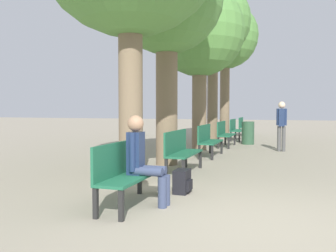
{
  "coord_description": "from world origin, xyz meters",
  "views": [
    {
      "loc": [
        0.44,
        -4.63,
        1.41
      ],
      "look_at": [
        -3.16,
        6.4,
        0.85
      ],
      "focal_mm": 40.0,
      "sensor_mm": 36.0,
      "label": 1
    }
  ],
  "objects_px": {
    "bench_row_1": "(180,149)",
    "backpack": "(182,182)",
    "person_seated": "(143,158)",
    "pedestrian_near": "(282,123)",
    "bench_row_4": "(235,128)",
    "trash_bin": "(248,133)",
    "bench_row_0": "(126,169)",
    "tree_row_3": "(213,23)",
    "bench_row_3": "(224,132)",
    "tree_row_4": "(225,37)",
    "tree_row_1": "(167,1)",
    "bench_row_5": "(243,125)",
    "tree_row_2": "(200,33)",
    "bench_row_2": "(208,138)"
  },
  "relations": [
    {
      "from": "bench_row_1",
      "to": "bench_row_2",
      "type": "distance_m",
      "value": 2.86
    },
    {
      "from": "tree_row_2",
      "to": "tree_row_3",
      "type": "relative_size",
      "value": 0.87
    },
    {
      "from": "person_seated",
      "to": "pedestrian_near",
      "type": "height_order",
      "value": "pedestrian_near"
    },
    {
      "from": "pedestrian_near",
      "to": "trash_bin",
      "type": "height_order",
      "value": "pedestrian_near"
    },
    {
      "from": "bench_row_5",
      "to": "backpack",
      "type": "bearing_deg",
      "value": -87.54
    },
    {
      "from": "tree_row_2",
      "to": "person_seated",
      "type": "xyz_separation_m",
      "value": [
        0.89,
        -7.3,
        -3.22
      ]
    },
    {
      "from": "bench_row_4",
      "to": "trash_bin",
      "type": "bearing_deg",
      "value": -66.83
    },
    {
      "from": "bench_row_3",
      "to": "tree_row_3",
      "type": "distance_m",
      "value": 4.39
    },
    {
      "from": "bench_row_1",
      "to": "backpack",
      "type": "bearing_deg",
      "value": -72.95
    },
    {
      "from": "bench_row_0",
      "to": "bench_row_3",
      "type": "height_order",
      "value": "same"
    },
    {
      "from": "bench_row_0",
      "to": "backpack",
      "type": "xyz_separation_m",
      "value": [
        0.57,
        1.0,
        -0.33
      ]
    },
    {
      "from": "bench_row_5",
      "to": "tree_row_4",
      "type": "height_order",
      "value": "tree_row_4"
    },
    {
      "from": "bench_row_4",
      "to": "backpack",
      "type": "xyz_separation_m",
      "value": [
        0.57,
        -10.44,
        -0.33
      ]
    },
    {
      "from": "trash_bin",
      "to": "bench_row_4",
      "type": "bearing_deg",
      "value": 113.17
    },
    {
      "from": "tree_row_2",
      "to": "trash_bin",
      "type": "distance_m",
      "value": 4.41
    },
    {
      "from": "tree_row_4",
      "to": "trash_bin",
      "type": "xyz_separation_m",
      "value": [
        1.38,
        -2.81,
        -4.23
      ]
    },
    {
      "from": "bench_row_1",
      "to": "trash_bin",
      "type": "xyz_separation_m",
      "value": [
        0.72,
        6.89,
        -0.08
      ]
    },
    {
      "from": "person_seated",
      "to": "backpack",
      "type": "distance_m",
      "value": 1.08
    },
    {
      "from": "bench_row_0",
      "to": "person_seated",
      "type": "bearing_deg",
      "value": 23.41
    },
    {
      "from": "trash_bin",
      "to": "backpack",
      "type": "bearing_deg",
      "value": -90.98
    },
    {
      "from": "bench_row_0",
      "to": "tree_row_4",
      "type": "height_order",
      "value": "tree_row_4"
    },
    {
      "from": "trash_bin",
      "to": "person_seated",
      "type": "bearing_deg",
      "value": -92.89
    },
    {
      "from": "bench_row_0",
      "to": "pedestrian_near",
      "type": "bearing_deg",
      "value": 75.45
    },
    {
      "from": "bench_row_0",
      "to": "bench_row_2",
      "type": "distance_m",
      "value": 5.72
    },
    {
      "from": "bench_row_0",
      "to": "bench_row_5",
      "type": "relative_size",
      "value": 1.0
    },
    {
      "from": "tree_row_2",
      "to": "trash_bin",
      "type": "height_order",
      "value": "tree_row_2"
    },
    {
      "from": "bench_row_1",
      "to": "tree_row_2",
      "type": "bearing_deg",
      "value": 98.22
    },
    {
      "from": "tree_row_3",
      "to": "bench_row_1",
      "type": "bearing_deg",
      "value": -84.48
    },
    {
      "from": "tree_row_3",
      "to": "pedestrian_near",
      "type": "bearing_deg",
      "value": -36.38
    },
    {
      "from": "bench_row_2",
      "to": "backpack",
      "type": "relative_size",
      "value": 4.01
    },
    {
      "from": "person_seated",
      "to": "trash_bin",
      "type": "distance_m",
      "value": 9.67
    },
    {
      "from": "bench_row_5",
      "to": "bench_row_4",
      "type": "bearing_deg",
      "value": -90.0
    },
    {
      "from": "bench_row_1",
      "to": "bench_row_2",
      "type": "relative_size",
      "value": 1.0
    },
    {
      "from": "pedestrian_near",
      "to": "backpack",
      "type": "bearing_deg",
      "value": -102.02
    },
    {
      "from": "tree_row_4",
      "to": "trash_bin",
      "type": "distance_m",
      "value": 5.26
    },
    {
      "from": "pedestrian_near",
      "to": "trash_bin",
      "type": "distance_m",
      "value": 2.46
    },
    {
      "from": "bench_row_4",
      "to": "bench_row_1",
      "type": "bearing_deg",
      "value": -90.0
    },
    {
      "from": "tree_row_1",
      "to": "pedestrian_near",
      "type": "bearing_deg",
      "value": 55.11
    },
    {
      "from": "tree_row_1",
      "to": "trash_bin",
      "type": "height_order",
      "value": "tree_row_1"
    },
    {
      "from": "bench_row_3",
      "to": "tree_row_3",
      "type": "height_order",
      "value": "tree_row_3"
    },
    {
      "from": "bench_row_1",
      "to": "pedestrian_near",
      "type": "xyz_separation_m",
      "value": [
        2.0,
        4.84,
        0.4
      ]
    },
    {
      "from": "bench_row_0",
      "to": "backpack",
      "type": "relative_size",
      "value": 4.01
    },
    {
      "from": "tree_row_1",
      "to": "tree_row_3",
      "type": "height_order",
      "value": "tree_row_3"
    },
    {
      "from": "bench_row_1",
      "to": "tree_row_1",
      "type": "bearing_deg",
      "value": 122.38
    },
    {
      "from": "bench_row_0",
      "to": "tree_row_3",
      "type": "xyz_separation_m",
      "value": [
        -0.66,
        9.66,
        4.2
      ]
    },
    {
      "from": "tree_row_1",
      "to": "backpack",
      "type": "distance_m",
      "value": 4.96
    },
    {
      "from": "bench_row_3",
      "to": "tree_row_4",
      "type": "height_order",
      "value": "tree_row_4"
    },
    {
      "from": "person_seated",
      "to": "tree_row_4",
      "type": "bearing_deg",
      "value": 94.09
    },
    {
      "from": "backpack",
      "to": "bench_row_3",
      "type": "bearing_deg",
      "value": 94.31
    },
    {
      "from": "backpack",
      "to": "trash_bin",
      "type": "bearing_deg",
      "value": 89.02
    }
  ]
}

